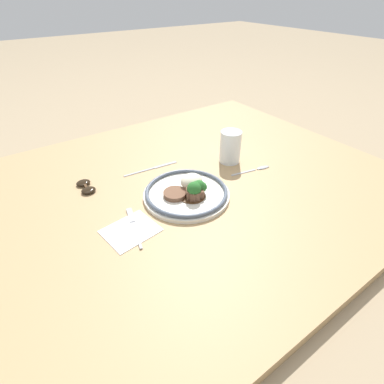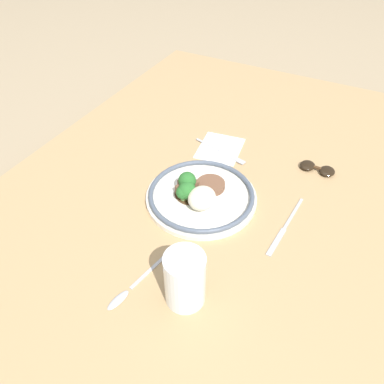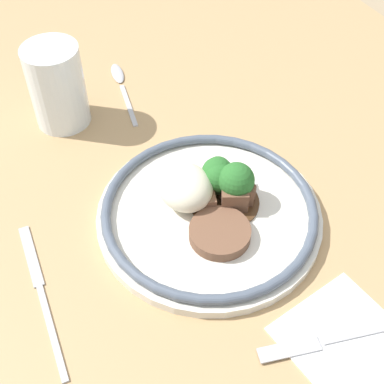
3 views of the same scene
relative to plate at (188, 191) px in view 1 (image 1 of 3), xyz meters
name	(u,v)px [view 1 (image 1 of 3)]	position (x,y,z in m)	size (l,w,h in m)	color
ground_plane	(172,199)	(-0.02, 0.06, -0.05)	(8.00, 8.00, 0.00)	#998466
dining_table	(171,194)	(-0.02, 0.06, -0.04)	(1.54, 1.13, 0.04)	tan
napkin	(131,231)	(-0.22, -0.04, -0.02)	(0.15, 0.13, 0.00)	white
plate	(188,191)	(0.00, 0.00, 0.00)	(0.27, 0.27, 0.07)	silver
juice_glass	(230,149)	(0.26, 0.10, 0.03)	(0.08, 0.08, 0.12)	yellow
fork	(133,223)	(-0.20, -0.02, -0.02)	(0.06, 0.17, 0.00)	#ADADB2
knife	(153,168)	(-0.01, 0.22, -0.02)	(0.21, 0.03, 0.00)	#ADADB2
spoon	(258,169)	(0.30, -0.01, -0.02)	(0.16, 0.04, 0.01)	#ADADB2
sunglasses	(86,186)	(-0.25, 0.23, -0.01)	(0.05, 0.09, 0.01)	black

